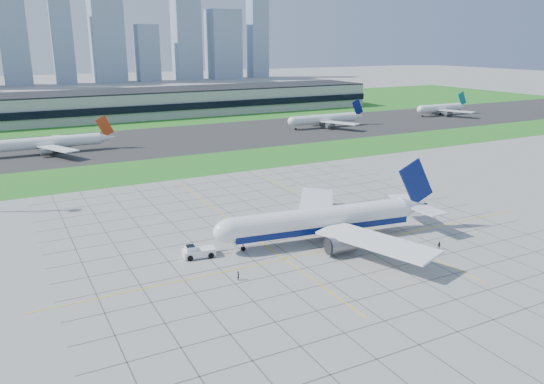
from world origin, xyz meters
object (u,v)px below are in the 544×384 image
object	(u,v)px
airliner	(323,220)
pushback_tug	(197,252)
distant_jet_1	(48,142)
distant_jet_2	(325,119)
distant_jet_3	(441,108)
crew_far	(439,246)
crew_near	(238,276)

from	to	relation	value
airliner	pushback_tug	world-z (taller)	airliner
airliner	distant_jet_1	world-z (taller)	airliner
distant_jet_2	distant_jet_3	size ratio (longest dim) A/B	1.05
airliner	crew_far	size ratio (longest dim) A/B	31.05
pushback_tug	crew_far	world-z (taller)	pushback_tug
crew_near	distant_jet_1	bearing A→B (deg)	48.26
distant_jet_2	distant_jet_1	bearing A→B (deg)	-178.11
airliner	pushback_tug	distance (m)	29.44
pushback_tug	crew_far	bearing A→B (deg)	-15.59
distant_jet_2	pushback_tug	bearing A→B (deg)	-131.81
crew_far	pushback_tug	bearing A→B (deg)	-165.72
pushback_tug	distant_jet_1	size ratio (longest dim) A/B	0.21
distant_jet_2	distant_jet_3	xyz separation A→B (m)	(89.17, 6.32, -0.00)
airliner	distant_jet_1	distance (m)	141.52
distant_jet_1	pushback_tug	bearing A→B (deg)	-82.99
crew_far	distant_jet_3	xyz separation A→B (m)	(161.31, 161.79, 3.59)
airliner	crew_far	world-z (taller)	airliner
distant_jet_1	crew_far	bearing A→B (deg)	-66.88
pushback_tug	crew_near	world-z (taller)	pushback_tug
distant_jet_3	crew_far	bearing A→B (deg)	-134.92
distant_jet_1	distant_jet_3	size ratio (longest dim) A/B	1.12
pushback_tug	distant_jet_2	world-z (taller)	distant_jet_2
pushback_tug	distant_jet_3	xyz separation A→B (m)	(209.74, 141.10, 3.27)
distant_jet_3	pushback_tug	bearing A→B (deg)	-146.07
pushback_tug	crew_near	distance (m)	14.62
airliner	distant_jet_2	size ratio (longest dim) A/B	1.24
crew_near	crew_far	bearing A→B (deg)	-57.25
crew_near	pushback_tug	bearing A→B (deg)	52.73
crew_near	distant_jet_1	size ratio (longest dim) A/B	0.04
crew_near	distant_jet_3	bearing A→B (deg)	-12.31
airliner	crew_near	bearing A→B (deg)	-150.61
airliner	pushback_tug	size ratio (longest dim) A/B	5.59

